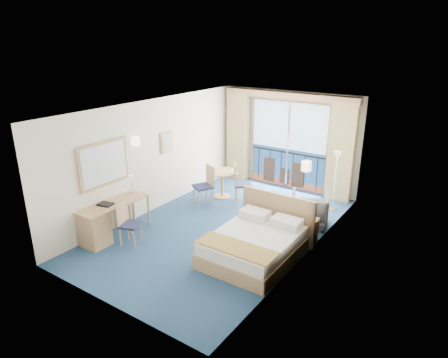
% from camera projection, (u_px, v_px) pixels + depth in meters
% --- Properties ---
extents(floor, '(6.50, 6.50, 0.00)m').
position_uv_depth(floor, '(223.00, 228.00, 8.95)').
color(floor, navy).
rests_on(floor, ground).
extents(room_walls, '(4.04, 6.54, 2.72)m').
position_uv_depth(room_walls, '(222.00, 152.00, 8.35)').
color(room_walls, silver).
rests_on(room_walls, ground).
extents(balcony_door, '(2.36, 0.03, 2.52)m').
position_uv_depth(balcony_door, '(288.00, 148.00, 11.07)').
color(balcony_door, navy).
rests_on(balcony_door, room_walls).
extents(curtain_left, '(0.65, 0.22, 2.55)m').
position_uv_depth(curtain_left, '(238.00, 137.00, 11.73)').
color(curtain_left, tan).
rests_on(curtain_left, room_walls).
extents(curtain_right, '(0.65, 0.22, 2.55)m').
position_uv_depth(curtain_right, '(341.00, 153.00, 10.09)').
color(curtain_right, tan).
rests_on(curtain_right, room_walls).
extents(pelmet, '(3.80, 0.25, 0.18)m').
position_uv_depth(pelmet, '(289.00, 96.00, 10.49)').
color(pelmet, tan).
rests_on(pelmet, room_walls).
extents(mirror, '(0.05, 1.25, 0.95)m').
position_uv_depth(mirror, '(104.00, 164.00, 8.30)').
color(mirror, tan).
rests_on(mirror, room_walls).
extents(wall_print, '(0.04, 0.42, 0.52)m').
position_uv_depth(wall_print, '(167.00, 142.00, 9.80)').
color(wall_print, tan).
rests_on(wall_print, room_walls).
extents(sconce_left, '(0.18, 0.18, 0.18)m').
position_uv_depth(sconce_left, '(135.00, 141.00, 8.88)').
color(sconce_left, beige).
rests_on(sconce_left, room_walls).
extents(sconce_right, '(0.18, 0.18, 0.18)m').
position_uv_depth(sconce_right, '(306.00, 166.00, 7.18)').
color(sconce_right, beige).
rests_on(sconce_right, room_walls).
extents(bed, '(1.64, 1.95, 1.03)m').
position_uv_depth(bed, '(255.00, 244.00, 7.67)').
color(bed, tan).
rests_on(bed, ground).
extents(nightstand, '(0.38, 0.36, 0.50)m').
position_uv_depth(nightstand, '(307.00, 230.00, 8.32)').
color(nightstand, tan).
rests_on(nightstand, ground).
extents(phone, '(0.19, 0.17, 0.07)m').
position_uv_depth(phone, '(309.00, 217.00, 8.23)').
color(phone, beige).
rests_on(phone, nightstand).
extents(armchair, '(1.06, 1.07, 0.76)m').
position_uv_depth(armchair, '(309.00, 209.00, 8.98)').
color(armchair, '#4C515C').
rests_on(armchair, ground).
extents(floor_lamp, '(0.21, 0.21, 1.49)m').
position_uv_depth(floor_lamp, '(337.00, 166.00, 9.53)').
color(floor_lamp, silver).
rests_on(floor_lamp, ground).
extents(desk, '(0.55, 1.59, 0.75)m').
position_uv_depth(desk, '(99.00, 225.00, 8.18)').
color(desk, tan).
rests_on(desk, ground).
extents(desk_chair, '(0.49, 0.49, 0.89)m').
position_uv_depth(desk_chair, '(127.00, 221.00, 8.12)').
color(desk_chair, '#1D2645').
rests_on(desk_chair, ground).
extents(folder, '(0.35, 0.30, 0.03)m').
position_uv_depth(folder, '(105.00, 204.00, 8.29)').
color(folder, black).
rests_on(folder, desk).
extents(desk_lamp, '(0.11, 0.11, 0.41)m').
position_uv_depth(desk_lamp, '(131.00, 180.00, 8.81)').
color(desk_lamp, silver).
rests_on(desk_lamp, desk).
extents(round_table, '(0.80, 0.80, 0.72)m').
position_uv_depth(round_table, '(222.00, 178.00, 10.50)').
color(round_table, tan).
rests_on(round_table, ground).
extents(table_chair_a, '(0.62, 0.61, 1.02)m').
position_uv_depth(table_chair_a, '(240.00, 181.00, 10.16)').
color(table_chair_a, '#1D2645').
rests_on(table_chair_a, ground).
extents(table_chair_b, '(0.60, 0.61, 1.02)m').
position_uv_depth(table_chair_b, '(206.00, 183.00, 10.04)').
color(table_chair_b, '#1D2645').
rests_on(table_chair_b, ground).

